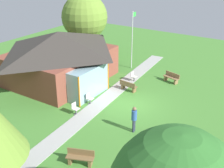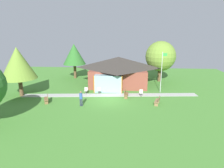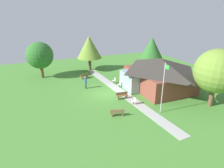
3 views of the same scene
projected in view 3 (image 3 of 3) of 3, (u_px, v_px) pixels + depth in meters
ground_plane at (105, 94)px, 24.82m from camera, size 44.00×44.00×0.00m
pavilion at (158, 73)px, 25.98m from camera, size 9.35×8.60×4.34m
footpath at (121, 92)px, 25.59m from camera, size 22.80×3.20×0.03m
flagpole at (163, 86)px, 19.23m from camera, size 0.64×0.08×5.53m
bench_mid_left at (84, 76)px, 30.60m from camera, size 0.97×1.55×0.84m
bench_mid_right at (117, 113)px, 19.52m from camera, size 0.85×1.56×0.84m
bench_rear_near_path at (122, 96)px, 23.43m from camera, size 0.58×1.53×0.84m
patio_chair_lawn_spare at (134, 101)px, 21.95m from camera, size 0.46×0.46×0.86m
patio_chair_west at (114, 81)px, 28.45m from camera, size 0.46×0.46×0.86m
patio_chair_porch_left at (120, 85)px, 26.96m from camera, size 0.47×0.47×0.86m
visitor_strolling_lawn at (86, 82)px, 26.36m from camera, size 0.34×0.34×1.74m
tree_behind_pavilion_right at (217, 71)px, 20.35m from camera, size 4.86×4.86×6.61m
tree_behind_pavilion_left at (152, 48)px, 33.36m from camera, size 3.93×3.93×6.03m
tree_lawn_corner at (40, 55)px, 29.79m from camera, size 4.24×4.24×5.84m
tree_west_hedge at (89, 47)px, 33.62m from camera, size 4.41×4.41×6.28m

